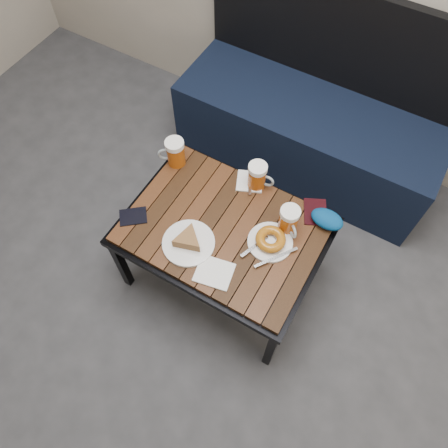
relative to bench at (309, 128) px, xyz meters
The scene contains 13 objects.
ground 1.79m from the bench, 92.67° to the right, with size 4.00×4.00×0.00m, color #2D2D30.
bench is the anchor object (origin of this frame).
cafe_table 0.88m from the bench, 91.98° to the right, with size 0.84×0.62×0.47m.
beer_mug_left 0.83m from the bench, 119.97° to the right, with size 0.13×0.11×0.14m.
beer_mug_centre 0.67m from the bench, 91.26° to the right, with size 0.12×0.09×0.13m.
beer_mug_right 0.81m from the bench, 74.93° to the right, with size 0.12×0.11×0.13m.
plate_pie 1.04m from the bench, 96.55° to the right, with size 0.22×0.22×0.06m.
plate_bagel 0.88m from the bench, 78.56° to the right, with size 0.21×0.23×0.05m.
napkin_left 0.65m from the bench, 94.54° to the right, with size 0.15×0.15×0.01m.
napkin_right 1.09m from the bench, 87.83° to the right, with size 0.16×0.15×0.01m.
passport_navy 1.11m from the bench, 110.95° to the right, with size 0.08×0.11×0.01m, color black.
passport_burgundy 0.70m from the bench, 66.14° to the right, with size 0.10×0.13×0.01m, color black.
knit_pouch 0.75m from the bench, 62.61° to the right, with size 0.14×0.09×0.06m, color navy.
Camera 1 is at (0.51, 0.11, 2.06)m, focal length 35.00 mm.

